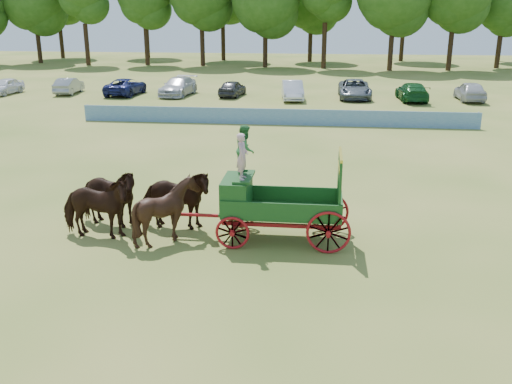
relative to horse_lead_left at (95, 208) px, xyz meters
name	(u,v)px	position (x,y,z in m)	size (l,w,h in m)	color
ground	(262,223)	(5.27, 2.03, -1.07)	(160.00, 160.00, 0.00)	#9E9047
horse_lead_left	(95,208)	(0.00, 0.00, 0.00)	(1.15, 2.53, 2.13)	black
horse_lead_right	(107,197)	(0.00, 1.10, 0.00)	(1.15, 2.53, 2.13)	black
horse_wheel_left	(167,210)	(2.40, 0.00, 0.00)	(1.73, 1.94, 2.14)	black
horse_wheel_right	(175,200)	(2.40, 1.10, 0.00)	(1.15, 2.53, 2.13)	black
farm_dray	(260,191)	(5.36, 0.58, 0.57)	(6.00, 2.00, 3.74)	#A8101D
sponsor_banner	(276,117)	(4.27, 20.03, -0.54)	(26.00, 0.08, 1.05)	#1B5E94
parked_cars	(272,89)	(2.99, 31.97, -0.32)	(47.24, 6.94, 1.59)	silver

